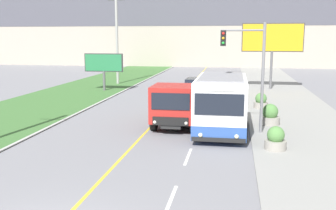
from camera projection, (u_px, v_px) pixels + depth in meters
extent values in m
cube|color=silver|center=(171.00, 200.00, 12.33)|extent=(0.12, 2.40, 0.01)
cube|color=silver|center=(188.00, 156.00, 16.79)|extent=(0.12, 2.40, 0.01)
cube|color=silver|center=(198.00, 131.00, 21.26)|extent=(0.12, 2.40, 0.01)
cube|color=silver|center=(205.00, 115.00, 25.73)|extent=(0.12, 2.40, 0.01)
cube|color=silver|center=(209.00, 103.00, 30.19)|extent=(0.12, 2.40, 0.01)
cube|color=silver|center=(213.00, 94.00, 34.66)|extent=(0.12, 2.40, 0.01)
cube|color=silver|center=(215.00, 88.00, 39.12)|extent=(0.12, 2.40, 0.01)
cube|color=#A89E8E|center=(209.00, 9.00, 67.26)|extent=(80.00, 8.00, 19.34)
cube|color=#4C4C56|center=(208.00, 4.00, 63.27)|extent=(80.00, 0.04, 6.77)
cube|color=white|center=(221.00, 103.00, 20.62)|extent=(2.54, 5.73, 2.69)
cube|color=#2D519E|center=(221.00, 121.00, 20.79)|extent=(2.56, 5.75, 0.70)
cube|color=black|center=(221.00, 95.00, 20.55)|extent=(2.56, 5.28, 0.94)
cube|color=gray|center=(222.00, 77.00, 20.38)|extent=(2.16, 5.16, 0.08)
cube|color=black|center=(219.00, 105.00, 17.74)|extent=(2.23, 0.04, 0.99)
cube|color=black|center=(218.00, 140.00, 18.02)|extent=(2.48, 0.06, 0.20)
sphere|color=#F4EAB2|center=(200.00, 135.00, 18.11)|extent=(0.20, 0.20, 0.20)
sphere|color=#F4EAB2|center=(237.00, 137.00, 17.84)|extent=(0.20, 0.20, 0.20)
cube|color=white|center=(219.00, 88.00, 17.61)|extent=(1.39, 0.04, 0.28)
cylinder|color=black|center=(195.00, 130.00, 19.45)|extent=(0.28, 1.00, 1.00)
cylinder|color=black|center=(244.00, 132.00, 19.05)|extent=(0.28, 1.00, 1.00)
cylinder|color=black|center=(201.00, 116.00, 22.79)|extent=(0.28, 1.00, 1.00)
cylinder|color=black|center=(243.00, 118.00, 22.39)|extent=(0.28, 1.00, 1.00)
cube|color=black|center=(179.00, 115.00, 23.34)|extent=(1.05, 6.41, 0.20)
cube|color=#AD231E|center=(174.00, 103.00, 21.24)|extent=(2.33, 2.47, 1.92)
cube|color=black|center=(170.00, 102.00, 19.97)|extent=(1.98, 0.04, 0.87)
cube|color=black|center=(170.00, 121.00, 20.14)|extent=(1.87, 0.06, 0.44)
sphere|color=silver|center=(155.00, 122.00, 20.28)|extent=(0.18, 0.18, 0.18)
sphere|color=silver|center=(186.00, 123.00, 20.01)|extent=(0.18, 0.18, 0.18)
cube|color=orange|center=(182.00, 108.00, 24.63)|extent=(2.22, 3.69, 0.12)
cube|color=orange|center=(166.00, 99.00, 24.71)|extent=(0.12, 3.69, 1.22)
cube|color=orange|center=(199.00, 100.00, 24.36)|extent=(0.12, 3.69, 1.22)
cube|color=orange|center=(178.00, 105.00, 22.80)|extent=(2.22, 0.12, 1.22)
cube|color=orange|center=(186.00, 96.00, 26.27)|extent=(2.22, 0.12, 1.22)
cube|color=orange|center=(178.00, 92.00, 22.67)|extent=(2.22, 0.12, 0.24)
cylinder|color=black|center=(154.00, 121.00, 21.35)|extent=(0.30, 1.04, 1.04)
cylinder|color=black|center=(193.00, 123.00, 20.99)|extent=(0.30, 1.04, 1.04)
cylinder|color=black|center=(166.00, 109.00, 25.00)|extent=(0.30, 1.04, 1.04)
cylinder|color=black|center=(200.00, 110.00, 24.65)|extent=(0.30, 1.04, 1.04)
cube|color=#2D4784|center=(195.00, 89.00, 34.36)|extent=(1.80, 4.30, 0.61)
cube|color=black|center=(195.00, 82.00, 34.36)|extent=(1.53, 2.37, 0.65)
cylinder|color=black|center=(184.00, 93.00, 33.28)|extent=(0.18, 0.62, 0.62)
cylinder|color=black|center=(203.00, 94.00, 33.01)|extent=(0.18, 0.62, 0.62)
cylinder|color=black|center=(187.00, 89.00, 35.78)|extent=(0.18, 0.62, 0.62)
cylinder|color=black|center=(205.00, 90.00, 35.51)|extent=(0.18, 0.62, 0.62)
cylinder|color=#9E9E99|center=(117.00, 37.00, 41.57)|extent=(0.28, 0.28, 9.99)
cylinder|color=#4C4C4C|center=(116.00, 0.00, 40.91)|extent=(1.80, 0.08, 0.08)
cylinder|color=slate|center=(263.00, 79.00, 20.21)|extent=(0.16, 0.16, 5.77)
cylinder|color=slate|center=(243.00, 30.00, 19.96)|extent=(2.20, 0.10, 0.10)
cube|color=black|center=(223.00, 38.00, 20.19)|extent=(0.28, 0.24, 0.80)
sphere|color=red|center=(223.00, 33.00, 20.02)|extent=(0.14, 0.14, 0.14)
sphere|color=orange|center=(223.00, 38.00, 20.06)|extent=(0.14, 0.14, 0.14)
sphere|color=green|center=(223.00, 43.00, 20.11)|extent=(0.14, 0.14, 0.14)
cylinder|color=#59595B|center=(271.00, 70.00, 37.54)|extent=(0.24, 0.24, 3.70)
cube|color=#333333|center=(273.00, 37.00, 37.01)|extent=(5.71, 0.20, 2.68)
cube|color=gold|center=(273.00, 37.00, 36.90)|extent=(5.55, 0.02, 2.52)
cylinder|color=#59595B|center=(104.00, 81.00, 36.98)|extent=(0.24, 0.24, 1.87)
cube|color=#333333|center=(104.00, 63.00, 36.68)|extent=(3.67, 0.20, 1.70)
cube|color=#287547|center=(103.00, 63.00, 36.57)|extent=(3.51, 0.02, 1.54)
cylinder|color=gray|center=(275.00, 145.00, 17.54)|extent=(0.97, 0.97, 0.41)
sphere|color=#518442|center=(276.00, 135.00, 17.46)|extent=(0.77, 0.77, 0.77)
cylinder|color=gray|center=(270.00, 121.00, 22.56)|extent=(1.12, 1.12, 0.43)
sphere|color=#518442|center=(270.00, 112.00, 22.47)|extent=(0.90, 0.90, 0.90)
cylinder|color=gray|center=(261.00, 105.00, 27.64)|extent=(0.99, 0.99, 0.41)
sphere|color=#518442|center=(261.00, 99.00, 27.56)|extent=(0.79, 0.79, 0.79)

